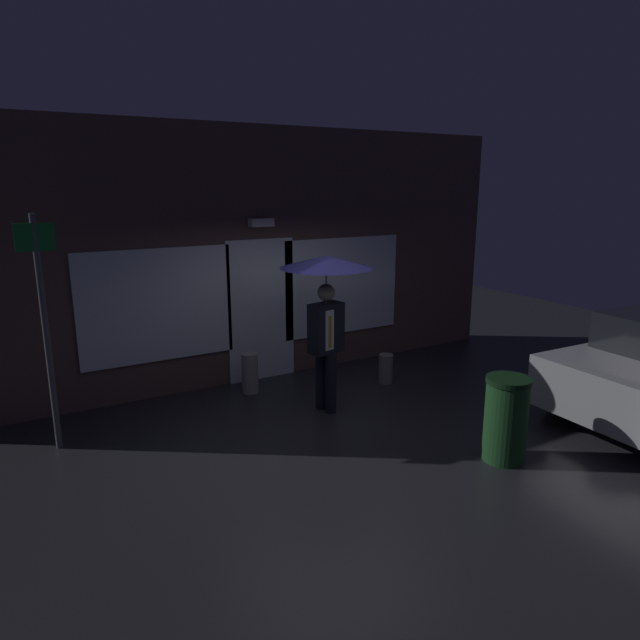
{
  "coord_description": "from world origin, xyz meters",
  "views": [
    {
      "loc": [
        -3.54,
        -5.61,
        3.02
      ],
      "look_at": [
        0.09,
        0.54,
        1.28
      ],
      "focal_mm": 31.63,
      "sensor_mm": 36.0,
      "label": 1
    }
  ],
  "objects_px": {
    "sidewalk_bollard": "(386,369)",
    "trash_bin": "(506,419)",
    "person_with_umbrella": "(326,289)",
    "street_sign_post": "(45,322)",
    "sidewalk_bollard_2": "(250,373)"
  },
  "relations": [
    {
      "from": "street_sign_post",
      "to": "sidewalk_bollard",
      "type": "height_order",
      "value": "street_sign_post"
    },
    {
      "from": "person_with_umbrella",
      "to": "trash_bin",
      "type": "relative_size",
      "value": 2.2
    },
    {
      "from": "sidewalk_bollard",
      "to": "trash_bin",
      "type": "relative_size",
      "value": 0.47
    },
    {
      "from": "street_sign_post",
      "to": "trash_bin",
      "type": "height_order",
      "value": "street_sign_post"
    },
    {
      "from": "person_with_umbrella",
      "to": "street_sign_post",
      "type": "distance_m",
      "value": 3.34
    },
    {
      "from": "person_with_umbrella",
      "to": "sidewalk_bollard_2",
      "type": "relative_size",
      "value": 3.55
    },
    {
      "from": "sidewalk_bollard",
      "to": "street_sign_post",
      "type": "bearing_deg",
      "value": 177.91
    },
    {
      "from": "street_sign_post",
      "to": "sidewalk_bollard_2",
      "type": "distance_m",
      "value": 2.97
    },
    {
      "from": "person_with_umbrella",
      "to": "street_sign_post",
      "type": "relative_size",
      "value": 0.78
    },
    {
      "from": "sidewalk_bollard",
      "to": "trash_bin",
      "type": "distance_m",
      "value": 2.72
    },
    {
      "from": "person_with_umbrella",
      "to": "sidewalk_bollard",
      "type": "height_order",
      "value": "person_with_umbrella"
    },
    {
      "from": "person_with_umbrella",
      "to": "sidewalk_bollard",
      "type": "bearing_deg",
      "value": 7.81
    },
    {
      "from": "person_with_umbrella",
      "to": "sidewalk_bollard_2",
      "type": "distance_m",
      "value": 1.89
    },
    {
      "from": "street_sign_post",
      "to": "person_with_umbrella",
      "type": "bearing_deg",
      "value": -10.89
    },
    {
      "from": "street_sign_post",
      "to": "sidewalk_bollard",
      "type": "bearing_deg",
      "value": -2.09
    }
  ]
}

